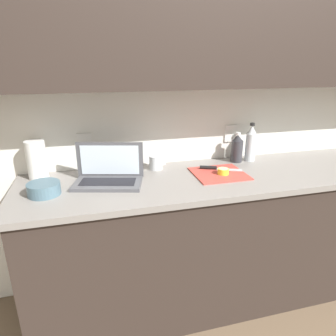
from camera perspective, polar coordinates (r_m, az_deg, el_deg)
The scene contains 12 objects.
ground_plane at distance 2.37m, azimuth 8.48°, elevation -22.21°, with size 12.00×12.00×0.00m, color brown.
wall_back at distance 2.00m, azimuth 7.87°, elevation 19.09°, with size 5.20×0.38×2.60m.
counter_unit at distance 2.10m, azimuth 9.62°, elevation -12.56°, with size 2.44×0.64×0.90m.
laptop at distance 1.76m, azimuth -11.22°, elevation -1.06°, with size 0.43×0.30×0.23m.
cutting_board at distance 1.90m, azimuth 9.71°, elevation -1.05°, with size 0.32×0.30×0.01m, color #D1473D.
knife at distance 1.96m, azimuth 8.64°, elevation 0.00°, with size 0.26×0.13×0.02m.
lemon_half_cut at distance 1.88m, azimuth 10.46°, elevation -0.61°, with size 0.07×0.07×0.04m.
bottle_green_soda at distance 2.18m, azimuth 15.48°, elevation 4.50°, with size 0.07×0.07×0.27m.
bottle_oil_tall at distance 2.14m, azimuth 12.99°, elevation 3.63°, with size 0.08×0.08×0.21m.
measuring_cup at distance 1.95m, azimuth -2.34°, elevation 1.07°, with size 0.11×0.09×0.09m.
bowl_white at distance 1.71m, azimuth -22.55°, elevation -3.67°, with size 0.17×0.17×0.07m.
paper_towel_roll at distance 1.94m, azimuth -23.75°, elevation 1.45°, with size 0.11×0.11×0.23m.
Camera 1 is at (-0.76, -1.60, 1.57)m, focal length 32.00 mm.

